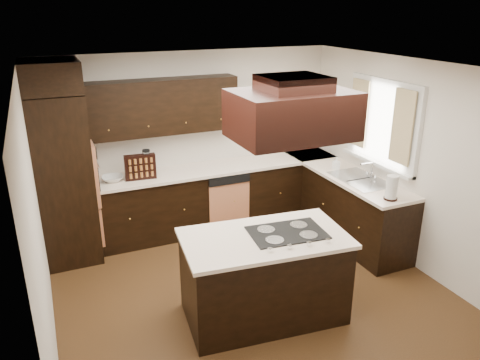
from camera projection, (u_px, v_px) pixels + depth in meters
The scene contains 30 objects.
floor at pixel (253, 294), 5.31m from camera, with size 4.20×4.20×0.02m, color brown.
ceiling at pixel (256, 68), 4.43m from camera, with size 4.20×4.20×0.02m, color white.
wall_back at pixel (191, 141), 6.68m from camera, with size 4.20×0.02×2.50m, color beige.
wall_front at pixel (391, 301), 3.06m from camera, with size 4.20×0.02×2.50m, color beige.
wall_left at pixel (36, 227), 4.08m from camera, with size 0.02×4.20×2.50m, color beige.
wall_right at pixel (412, 165), 5.66m from camera, with size 0.02×4.20×2.50m, color beige.
oven_column at pixel (64, 179), 5.74m from camera, with size 0.65×0.75×2.12m, color black.
wall_oven_face at pixel (93, 171), 5.85m from camera, with size 0.05×0.62×0.78m, color #D68156.
base_cabinets_back at pixel (203, 200), 6.71m from camera, with size 2.93×0.60×0.88m, color black.
base_cabinets_right at pixel (342, 203), 6.60m from camera, with size 0.60×2.40×0.88m, color black.
countertop_back at pixel (202, 170), 6.54m from camera, with size 2.93×0.63×0.04m, color #F8E2CB.
countertop_right at pixel (343, 173), 6.43m from camera, with size 0.63×2.40×0.04m, color #F8E2CB.
upper_cabinets at pixel (163, 107), 6.17m from camera, with size 2.00×0.34×0.72m, color black.
dishwasher_front at pixel (229, 207), 6.59m from camera, with size 0.60×0.05×0.72m, color #D68156.
window_frame at pixel (383, 123), 5.98m from camera, with size 0.06×1.32×1.12m, color silver.
window_pane at pixel (384, 123), 5.99m from camera, with size 0.00×1.20×1.00m, color white.
curtain_left at pixel (402, 127), 5.58m from camera, with size 0.02×0.34×0.90m, color beige.
curtain_right at pixel (359, 113), 6.30m from camera, with size 0.02×0.34×0.90m, color beige.
sink_rim at pixel (360, 179), 6.13m from camera, with size 0.52×0.84×0.01m, color silver.
island at pixel (264, 278), 4.79m from camera, with size 1.58×0.86×0.88m, color black.
island_top at pixel (265, 238), 4.63m from camera, with size 1.64×0.92×0.04m, color #F8E2CB.
cooktop at pixel (287, 232), 4.69m from camera, with size 0.75×0.50×0.01m, color black.
range_hood at pixel (292, 115), 4.12m from camera, with size 1.05×0.72×0.42m, color black.
hood_duct at pixel (293, 83), 4.02m from camera, with size 0.55×0.50×0.13m, color black.
blender_base at pixel (148, 174), 6.19m from camera, with size 0.15×0.15×0.10m, color silver.
blender_pitcher at pixel (147, 161), 6.13m from camera, with size 0.13×0.13×0.26m, color silver.
spice_rack at pixel (140, 167), 6.09m from camera, with size 0.40×0.10×0.33m, color black.
mixing_bowl at pixel (113, 179), 6.07m from camera, with size 0.28×0.28×0.07m, color silver.
soap_bottle at pixel (336, 163), 6.48m from camera, with size 0.08×0.08×0.18m, color silver.
paper_towel at pixel (392, 188), 5.45m from camera, with size 0.14×0.14×0.30m, color silver.
Camera 1 is at (-1.94, -4.09, 3.06)m, focal length 35.00 mm.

